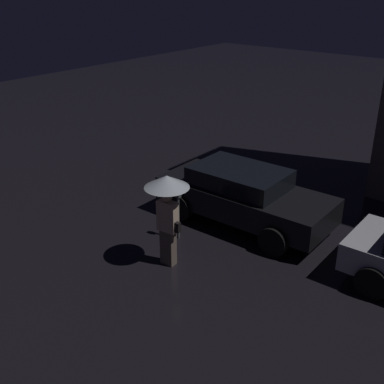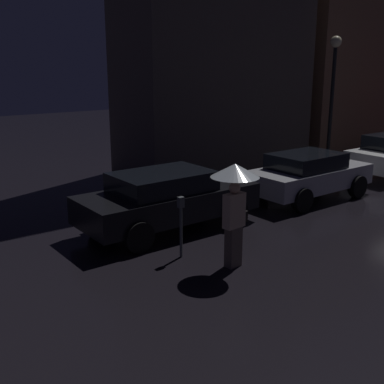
# 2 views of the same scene
# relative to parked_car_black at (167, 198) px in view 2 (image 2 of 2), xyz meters

# --- Properties ---
(building_facade_left) EXTENTS (7.38, 3.00, 10.16)m
(building_facade_left) POSITION_rel_parked_car_black_xyz_m (5.54, 4.99, 4.31)
(building_facade_left) COLOR #564C47
(building_facade_left) RESTS_ON ground
(building_facade_right) EXTENTS (6.68, 3.00, 8.35)m
(building_facade_right) POSITION_rel_parked_car_black_xyz_m (13.24, 4.99, 3.41)
(building_facade_right) COLOR #8C664C
(building_facade_right) RESTS_ON ground
(parked_car_black) EXTENTS (4.40, 1.97, 1.43)m
(parked_car_black) POSITION_rel_parked_car_black_xyz_m (0.00, 0.00, 0.00)
(parked_car_black) COLOR black
(parked_car_black) RESTS_ON ground
(parked_car_silver) EXTENTS (3.98, 1.89, 1.37)m
(parked_car_silver) POSITION_rel_parked_car_black_xyz_m (4.86, -0.19, -0.04)
(parked_car_silver) COLOR #B7B7BF
(parked_car_silver) RESTS_ON ground
(pedestrian_with_umbrella) EXTENTS (0.93, 0.93, 2.08)m
(pedestrian_with_umbrella) POSITION_rel_parked_car_black_xyz_m (-0.18, -2.61, 0.80)
(pedestrian_with_umbrella) COLOR #66564C
(pedestrian_with_umbrella) RESTS_ON ground
(parking_meter) EXTENTS (0.12, 0.10, 1.30)m
(parking_meter) POSITION_rel_parked_car_black_xyz_m (-0.74, -1.63, 0.03)
(parking_meter) COLOR #4C5154
(parking_meter) RESTS_ON ground
(street_lamp_near) EXTENTS (0.42, 0.42, 4.86)m
(street_lamp_near) POSITION_rel_parked_car_black_xyz_m (9.17, 2.47, 2.57)
(street_lamp_near) COLOR black
(street_lamp_near) RESTS_ON ground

